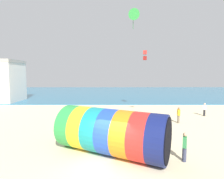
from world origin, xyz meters
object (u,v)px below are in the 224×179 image
(giant_inflatable_tube, at_px, (112,132))
(kite_handler, at_px, (185,147))
(kite_green_delta, at_px, (134,14))
(bystander_mid_beach, at_px, (179,115))
(kite_red_box, at_px, (146,55))
(bystander_near_water, at_px, (205,109))

(giant_inflatable_tube, xyz_separation_m, kite_handler, (4.34, -1.08, -0.55))
(kite_green_delta, xyz_separation_m, bystander_mid_beach, (5.63, 5.94, -8.42))
(kite_red_box, bearing_deg, kite_green_delta, -104.30)
(bystander_near_water, height_order, bystander_mid_beach, bystander_mid_beach)
(kite_red_box, relative_size, bystander_near_water, 0.86)
(bystander_near_water, bearing_deg, kite_green_delta, -137.76)
(giant_inflatable_tube, distance_m, kite_red_box, 15.78)
(kite_green_delta, bearing_deg, giant_inflatable_tube, -140.54)
(giant_inflatable_tube, distance_m, bystander_near_water, 15.58)
(bystander_near_water, bearing_deg, giant_inflatable_tube, -138.10)
(kite_red_box, relative_size, kite_green_delta, 0.94)
(kite_green_delta, xyz_separation_m, bystander_near_water, (10.10, 9.17, -8.48))
(kite_green_delta, bearing_deg, kite_red_box, 75.70)
(kite_red_box, height_order, bystander_near_water, kite_red_box)
(kite_green_delta, bearing_deg, bystander_mid_beach, 46.53)
(bystander_near_water, bearing_deg, bystander_mid_beach, -144.14)
(giant_inflatable_tube, height_order, bystander_near_water, giant_inflatable_tube)
(kite_handler, bearing_deg, bystander_mid_beach, 71.37)
(kite_red_box, bearing_deg, bystander_near_water, -25.22)
(giant_inflatable_tube, relative_size, kite_red_box, 5.47)
(kite_red_box, xyz_separation_m, kite_green_delta, (-3.17, -12.44, 1.45))
(kite_green_delta, bearing_deg, kite_handler, -38.84)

